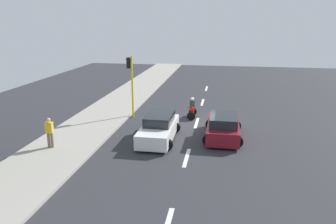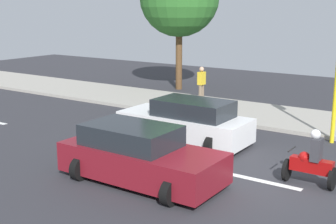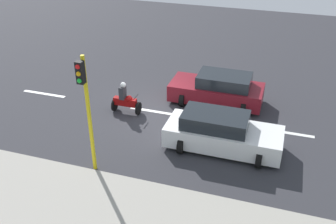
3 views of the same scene
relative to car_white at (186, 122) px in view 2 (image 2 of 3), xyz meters
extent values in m
cube|color=#2D2D33|center=(-1.97, -3.55, -0.76)|extent=(40.00, 60.00, 0.10)
cube|color=#9E998E|center=(5.03, -3.55, -0.64)|extent=(4.00, 60.00, 0.15)
cube|color=white|center=(-1.97, -3.55, -0.71)|extent=(0.20, 2.40, 0.01)
cube|color=white|center=(-1.97, 2.45, -0.71)|extent=(0.20, 2.40, 0.01)
cube|color=white|center=(0.00, 0.09, -0.15)|extent=(1.80, 4.58, 0.80)
cube|color=#1E2328|center=(0.00, -0.28, 0.53)|extent=(1.52, 2.56, 0.56)
cylinder|color=black|center=(-0.79, 1.60, -0.39)|extent=(0.64, 0.22, 0.64)
cylinder|color=black|center=(0.79, 1.60, -0.39)|extent=(0.64, 0.22, 0.64)
cylinder|color=black|center=(-0.79, -1.42, -0.39)|extent=(0.64, 0.22, 0.64)
cylinder|color=black|center=(0.79, -1.42, -0.39)|extent=(0.64, 0.22, 0.64)
cube|color=maroon|center=(-3.79, -0.99, -0.15)|extent=(1.88, 4.44, 0.80)
cube|color=#1E2328|center=(-3.79, -0.63, 0.53)|extent=(1.58, 2.49, 0.56)
cylinder|color=black|center=(-2.96, -2.45, -0.39)|extent=(0.64, 0.22, 0.64)
cylinder|color=black|center=(-4.62, -2.45, -0.39)|extent=(0.64, 0.22, 0.64)
cylinder|color=black|center=(-2.96, 0.48, -0.39)|extent=(0.64, 0.22, 0.64)
cylinder|color=black|center=(-4.62, 0.48, -0.39)|extent=(0.64, 0.22, 0.64)
cylinder|color=black|center=(-1.52, -4.16, -0.41)|extent=(0.60, 0.10, 0.60)
cylinder|color=black|center=(-1.52, -5.36, -0.41)|extent=(0.60, 0.10, 0.60)
cube|color=#990C0C|center=(-1.52, -4.81, -0.16)|extent=(0.28, 1.10, 0.36)
sphere|color=#990C0C|center=(-1.52, -4.61, 0.02)|extent=(0.32, 0.32, 0.32)
cylinder|color=black|center=(-1.52, -4.26, 0.19)|extent=(0.55, 0.04, 0.04)
cube|color=#333338|center=(-1.52, -4.91, 0.29)|extent=(0.36, 0.24, 0.60)
sphere|color=silver|center=(-1.52, -4.86, 0.69)|extent=(0.26, 0.26, 0.26)
cylinder|color=#72604C|center=(5.46, 2.63, -0.14)|extent=(0.16, 0.16, 0.85)
cylinder|color=#72604C|center=(5.66, 2.63, -0.14)|extent=(0.16, 0.16, 0.85)
cube|color=gold|center=(5.56, 2.63, 0.59)|extent=(0.40, 0.24, 0.60)
sphere|color=tan|center=(5.56, 2.63, 1.02)|extent=(0.22, 0.22, 0.22)
cylinder|color=brown|center=(8.67, 5.91, 1.08)|extent=(0.36, 0.36, 3.58)
camera|label=1|loc=(-3.67, 18.02, 6.21)|focal=34.70mm
camera|label=2|loc=(-13.07, -8.14, 3.90)|focal=49.47mm
camera|label=3|loc=(12.93, 1.95, 8.26)|focal=41.31mm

